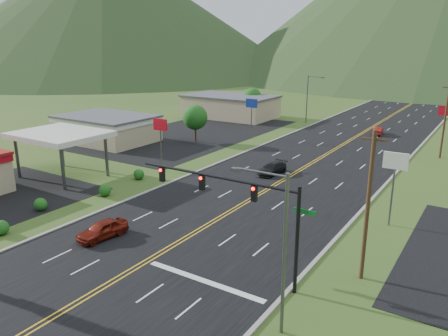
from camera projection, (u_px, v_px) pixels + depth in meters
The scene contains 18 objects.
traffic_signal at pixel (240, 200), 27.92m from camera, with size 13.10×0.43×7.00m.
streetlight_east at pixel (279, 243), 22.29m from camera, with size 3.28×0.25×9.00m.
streetlight_west at pixel (309, 96), 82.62m from camera, with size 3.28×0.25×9.00m.
gas_canopy at pixel (60, 136), 49.31m from camera, with size 10.00×8.00×5.30m.
building_west_mid at pixel (107, 127), 68.16m from camera, with size 14.40×10.40×4.10m.
building_west_far at pixel (230, 106), 90.31m from camera, with size 18.40×11.40×4.50m.
pole_sign_west_a at pixel (160, 130), 51.56m from camera, with size 2.00×0.18×6.40m.
pole_sign_west_b at pixel (252, 107), 69.33m from camera, with size 2.00×0.18×6.40m.
pole_sign_east_a at pixel (395, 168), 35.91m from camera, with size 2.00×0.18×6.40m.
pole_sign_east_b at pixel (446, 115), 61.75m from camera, with size 2.00×0.18×6.40m.
tree_west_a at pixel (195, 117), 67.12m from camera, with size 3.84×3.84×5.82m.
tree_west_b at pixel (252, 97), 91.52m from camera, with size 3.84×3.84×5.82m.
utility_pole_a at pixel (368, 206), 27.56m from camera, with size 1.60×0.28×10.00m.
utility_pole_b at pixel (445, 120), 57.44m from camera, with size 1.60×0.28×10.00m.
mountain_nw at pixel (107, 9), 210.21m from camera, with size 190.00×190.00×60.00m, color #203417.
car_red_near at pixel (102, 230), 34.63m from camera, with size 1.70×4.22×1.44m, color maroon.
car_dark_mid at pixel (272, 169), 51.44m from camera, with size 1.83×4.50×1.31m, color black.
car_red_far at pixel (378, 131), 73.35m from camera, with size 1.39×3.99×1.31m, color maroon.
Camera 1 is at (19.81, -8.62, 15.10)m, focal length 35.00 mm.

